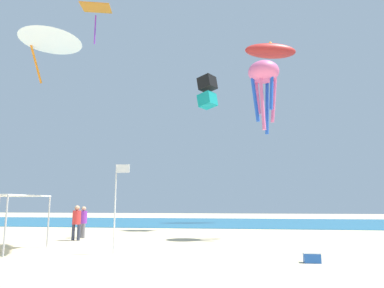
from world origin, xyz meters
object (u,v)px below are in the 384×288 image
object	(u,v)px
person_near_tent	(83,219)
cooler_box	(312,258)
canopy_tent	(3,198)
kite_inflatable_red	(271,51)
kite_box_black	(207,92)
kite_diamond_orange	(96,10)
kite_octopus_pink	(264,76)
banner_flag	(117,199)
person_leftmost	(77,220)
kite_delta_white	(51,36)

from	to	relation	value
person_near_tent	cooler_box	distance (m)	13.81
canopy_tent	person_near_tent	world-z (taller)	canopy_tent
person_near_tent	kite_inflatable_red	world-z (taller)	kite_inflatable_red
kite_box_black	canopy_tent	bearing A→B (deg)	-3.18
kite_diamond_orange	kite_octopus_pink	distance (m)	19.20
banner_flag	kite_box_black	size ratio (longest dim) A/B	1.40
person_leftmost	kite_octopus_pink	xyz separation A→B (m)	(10.67, 1.80, 8.56)
person_near_tent	kite_box_black	size ratio (longest dim) A/B	0.71
canopy_tent	banner_flag	world-z (taller)	banner_flag
person_near_tent	kite_delta_white	xyz separation A→B (m)	(-4.22, 2.20, 13.08)
kite_box_black	kite_diamond_orange	bearing A→B (deg)	-69.72
canopy_tent	kite_inflatable_red	size ratio (longest dim) A/B	0.54
person_near_tent	kite_octopus_pink	distance (m)	13.90
kite_octopus_pink	kite_inflatable_red	distance (m)	18.74
canopy_tent	banner_flag	bearing A→B (deg)	-1.88
kite_box_black	person_near_tent	bearing A→B (deg)	-17.50
person_near_tent	banner_flag	xyz separation A→B (m)	(4.24, -6.11, 1.12)
canopy_tent	kite_diamond_orange	distance (m)	22.55
person_leftmost	banner_flag	xyz separation A→B (m)	(4.00, -4.73, 1.08)
person_near_tent	kite_diamond_orange	world-z (taller)	kite_diamond_orange
person_near_tent	person_leftmost	world-z (taller)	person_leftmost
person_leftmost	kite_delta_white	xyz separation A→B (m)	(-4.46, 3.58, 13.04)
kite_delta_white	kite_diamond_orange	bearing A→B (deg)	110.60
person_near_tent	kite_diamond_orange	bearing A→B (deg)	159.33
canopy_tent	kite_inflatable_red	world-z (taller)	kite_inflatable_red
canopy_tent	banner_flag	size ratio (longest dim) A/B	0.87
person_near_tent	kite_inflatable_red	size ratio (longest dim) A/B	0.31
kite_octopus_pink	kite_inflatable_red	bearing A→B (deg)	-49.37
canopy_tent	kite_diamond_orange	xyz separation A→B (m)	(-2.48, 14.08, 17.43)
banner_flag	cooler_box	size ratio (longest dim) A/B	6.40
person_near_tent	kite_inflatable_red	bearing A→B (deg)	98.25
person_leftmost	kite_octopus_pink	size ratio (longest dim) A/B	0.43
kite_inflatable_red	kite_box_black	bearing A→B (deg)	-133.03
canopy_tent	person_leftmost	xyz separation A→B (m)	(1.28, 4.56, -1.15)
person_leftmost	banner_flag	distance (m)	6.28
canopy_tent	kite_delta_white	distance (m)	14.75
kite_diamond_orange	kite_inflatable_red	xyz separation A→B (m)	(16.50, 8.65, -1.18)
person_near_tent	kite_delta_white	bearing A→B (deg)	-161.54
person_leftmost	kite_delta_white	bearing A→B (deg)	-30.26
cooler_box	kite_box_black	world-z (taller)	kite_box_black
kite_octopus_pink	person_leftmost	bearing A→B (deg)	57.37
kite_inflatable_red	kite_delta_white	bearing A→B (deg)	-152.36
person_leftmost	kite_octopus_pink	distance (m)	13.80
kite_inflatable_red	kite_delta_white	distance (m)	22.98
cooler_box	kite_inflatable_red	distance (m)	30.22
canopy_tent	kite_delta_white	xyz separation A→B (m)	(-3.18, 8.13, 11.88)
person_near_tent	person_leftmost	distance (m)	1.40
kite_inflatable_red	cooler_box	bearing A→B (deg)	-105.59
banner_flag	kite_delta_white	bearing A→B (deg)	135.53
person_leftmost	kite_diamond_orange	distance (m)	21.22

